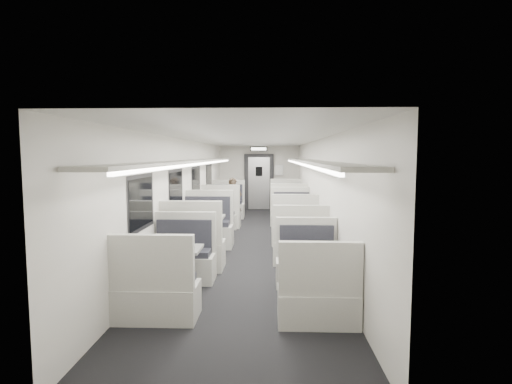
# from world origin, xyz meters

# --- Properties ---
(room) EXTENTS (3.24, 12.24, 2.64)m
(room) POSITION_xyz_m (0.00, 0.00, 1.20)
(room) COLOR black
(room) RESTS_ON ground
(booth_left_a) EXTENTS (1.14, 2.30, 1.23)m
(booth_left_a) POSITION_xyz_m (-1.00, 3.08, 0.41)
(booth_left_a) COLOR beige
(booth_left_a) RESTS_ON room
(booth_left_b) EXTENTS (0.97, 1.98, 1.06)m
(booth_left_b) POSITION_xyz_m (-1.00, 1.31, 0.35)
(booth_left_b) COLOR beige
(booth_left_b) RESTS_ON room
(booth_left_c) EXTENTS (1.16, 2.36, 1.26)m
(booth_left_c) POSITION_xyz_m (-1.00, -1.10, 0.42)
(booth_left_c) COLOR beige
(booth_left_c) RESTS_ON room
(booth_left_d) EXTENTS (1.02, 2.08, 1.11)m
(booth_left_d) POSITION_xyz_m (-1.00, -3.44, 0.37)
(booth_left_d) COLOR beige
(booth_left_d) RESTS_ON room
(booth_right_a) EXTENTS (1.15, 2.32, 1.24)m
(booth_right_a) POSITION_xyz_m (1.00, 3.52, 0.42)
(booth_right_a) COLOR beige
(booth_right_a) RESTS_ON room
(booth_right_b) EXTENTS (1.09, 2.21, 1.18)m
(booth_right_b) POSITION_xyz_m (1.00, 0.91, 0.39)
(booth_right_b) COLOR beige
(booth_right_b) RESTS_ON room
(booth_right_c) EXTENTS (1.05, 2.13, 1.14)m
(booth_right_c) POSITION_xyz_m (1.00, -0.75, 0.38)
(booth_right_c) COLOR beige
(booth_right_c) RESTS_ON room
(booth_right_d) EXTENTS (0.97, 1.97, 1.05)m
(booth_right_d) POSITION_xyz_m (1.00, -3.54, 0.35)
(booth_right_d) COLOR beige
(booth_right_d) RESTS_ON room
(passenger) EXTENTS (0.52, 0.35, 1.41)m
(passenger) POSITION_xyz_m (-0.64, 2.29, 0.71)
(passenger) COLOR black
(passenger) RESTS_ON room
(window_a) EXTENTS (0.02, 1.18, 0.84)m
(window_a) POSITION_xyz_m (-1.49, 3.40, 1.35)
(window_a) COLOR black
(window_a) RESTS_ON room
(window_b) EXTENTS (0.02, 1.18, 0.84)m
(window_b) POSITION_xyz_m (-1.49, 1.20, 1.35)
(window_b) COLOR black
(window_b) RESTS_ON room
(window_c) EXTENTS (0.02, 1.18, 0.84)m
(window_c) POSITION_xyz_m (-1.49, -1.00, 1.35)
(window_c) COLOR black
(window_c) RESTS_ON room
(window_d) EXTENTS (0.02, 1.18, 0.84)m
(window_d) POSITION_xyz_m (-1.49, -3.20, 1.35)
(window_d) COLOR black
(window_d) RESTS_ON room
(luggage_rack_left) EXTENTS (0.46, 10.40, 0.09)m
(luggage_rack_left) POSITION_xyz_m (-1.24, -0.30, 1.92)
(luggage_rack_left) COLOR beige
(luggage_rack_left) RESTS_ON room
(luggage_rack_right) EXTENTS (0.46, 10.40, 0.09)m
(luggage_rack_right) POSITION_xyz_m (1.24, -0.30, 1.92)
(luggage_rack_right) COLOR beige
(luggage_rack_right) RESTS_ON room
(vestibule_door) EXTENTS (1.10, 0.13, 2.10)m
(vestibule_door) POSITION_xyz_m (0.00, 5.93, 1.04)
(vestibule_door) COLOR black
(vestibule_door) RESTS_ON room
(exit_sign) EXTENTS (0.62, 0.12, 0.16)m
(exit_sign) POSITION_xyz_m (0.00, 5.44, 2.28)
(exit_sign) COLOR black
(exit_sign) RESTS_ON room
(wall_notice) EXTENTS (0.32, 0.02, 0.40)m
(wall_notice) POSITION_xyz_m (0.75, 5.92, 1.50)
(wall_notice) COLOR white
(wall_notice) RESTS_ON room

